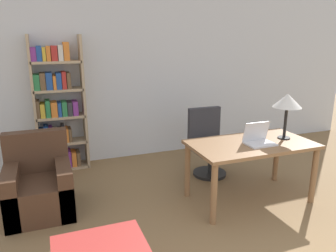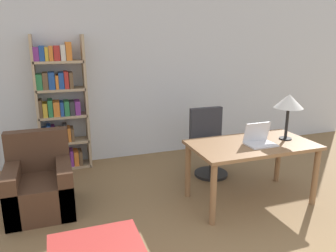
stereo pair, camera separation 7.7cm
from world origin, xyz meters
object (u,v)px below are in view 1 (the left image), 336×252
Objects in this scene: table_lamp at (287,102)px; armchair at (39,187)px; desk at (251,151)px; bookshelf at (57,109)px; office_chair at (208,144)px; laptop at (259,139)px.

table_lamp is 0.63× the size of armchair.
bookshelf is (-2.09, 1.84, 0.30)m from desk.
office_chair is at bearing 96.35° from desk.
desk is 0.18m from laptop.
laptop is 2.87m from bookshelf.
desk is 2.50m from armchair.
armchair is at bearing -172.72° from office_chair.
bookshelf reaches higher than table_lamp.
office_chair is at bearing 98.99° from laptop.
bookshelf reaches higher than desk.
laptop reaches higher than office_chair.
desk is 2.63× the size of table_lamp.
table_lamp is 0.58× the size of office_chair.
table_lamp is at bearing -57.06° from office_chair.
bookshelf is (-2.14, 1.90, 0.14)m from laptop.
armchair is (-2.45, 0.66, -0.50)m from laptop.
armchair is at bearing 165.89° from desk.
laptop is at bearing -15.16° from armchair.
bookshelf is at bearing 76.02° from armchair.
desk is at bearing -41.29° from bookshelf.
bookshelf is at bearing 154.73° from office_chair.
bookshelf reaches higher than office_chair.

